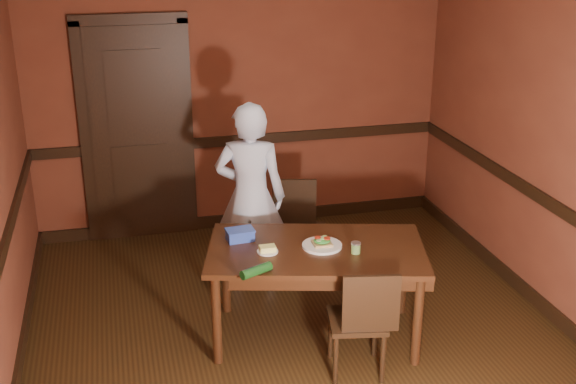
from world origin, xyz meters
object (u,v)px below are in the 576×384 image
dining_table (316,293)px  person (251,197)px  sandwich_plate (322,244)px  food_tub (240,235)px  chair_far (304,230)px  chair_near (357,318)px  sauce_jar (356,248)px  cheese_saucer (268,250)px

dining_table → person: size_ratio=0.97×
sandwich_plate → food_tub: (-0.55, 0.26, 0.02)m
dining_table → person: (-0.30, 0.93, 0.44)m
chair_far → sandwich_plate: bearing=-83.5°
chair_near → sandwich_plate: 0.61m
chair_far → person: size_ratio=0.52×
sandwich_plate → chair_far: bearing=82.1°
sauce_jar → dining_table: bearing=148.3°
chair_near → person: person is taller
chair_near → cheese_saucer: size_ratio=5.33×
chair_far → person: bearing=-155.6°
sandwich_plate → food_tub: 0.61m
cheese_saucer → food_tub: food_tub is taller
person → sauce_jar: (0.54, -1.08, -0.03)m
sauce_jar → cheese_saucer: 0.62m
sandwich_plate → chair_near: bearing=-77.8°
person → sauce_jar: person is taller
dining_table → sandwich_plate: sandwich_plate is taller
cheese_saucer → person: bearing=86.3°
sauce_jar → sandwich_plate: bearing=141.9°
chair_far → chair_near: chair_far is taller
chair_near → food_tub: (-0.66, 0.75, 0.37)m
dining_table → sandwich_plate: size_ratio=5.38×
sandwich_plate → sauce_jar: 0.26m
food_tub → sauce_jar: bearing=-33.8°
chair_near → sandwich_plate: chair_near is taller
person → sauce_jar: size_ratio=19.37×
chair_far → cheese_saucer: size_ratio=5.43×
chair_near → person: 1.53m
chair_far → cheese_saucer: 1.18m
chair_near → cheese_saucer: bearing=-33.9°
person → food_tub: 0.70m
sandwich_plate → cheese_saucer: sandwich_plate is taller
chair_far → person: 0.62m
chair_near → sandwich_plate: (-0.11, 0.49, 0.34)m
sauce_jar → chair_near: bearing=-105.7°
chair_far → sandwich_plate: chair_far is taller
chair_far → sauce_jar: size_ratio=9.98×
cheese_saucer → sandwich_plate: bearing=-1.3°
chair_far → chair_near: bearing=-76.9°
person → chair_near: bearing=125.6°
chair_near → sauce_jar: same height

